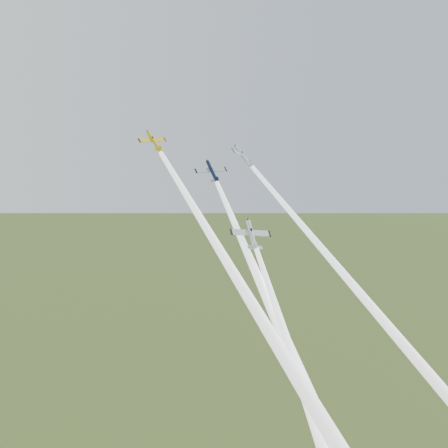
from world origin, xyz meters
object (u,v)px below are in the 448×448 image
plane_yellow (154,141)px  plane_navy (212,171)px  plane_silver_low (252,235)px  plane_silver_right (243,156)px

plane_yellow → plane_navy: size_ratio=0.86×
plane_silver_low → plane_silver_right: bearing=73.8°
plane_silver_right → plane_yellow: bearing=161.3°
plane_navy → plane_yellow: bearing=-164.9°
plane_silver_right → plane_silver_low: bearing=-146.1°
plane_navy → plane_silver_right: bearing=9.8°
plane_navy → plane_silver_right: (8.83, 0.22, 3.24)m
plane_silver_right → plane_silver_low: size_ratio=0.91×
plane_yellow → plane_navy: plane_yellow is taller
plane_navy → plane_silver_right: plane_silver_right is taller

